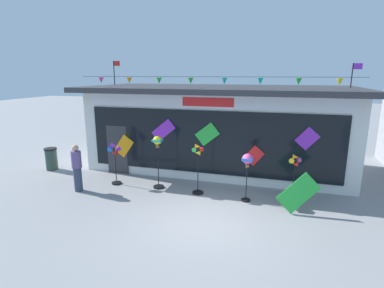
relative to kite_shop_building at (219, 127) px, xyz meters
name	(u,v)px	position (x,y,z in m)	size (l,w,h in m)	color
ground_plane	(205,221)	(0.69, -5.22, -1.79)	(80.00, 80.00, 0.00)	gray
kite_shop_building	(219,127)	(0.00, 0.00, 0.00)	(10.98, 5.12, 4.64)	silver
wind_spinner_far_left	(115,157)	(-3.22, -3.32, -0.72)	(0.45, 0.36, 1.59)	black
wind_spinner_left	(158,150)	(-1.55, -3.21, -0.38)	(0.39, 0.39, 1.93)	black
wind_spinner_center_left	(198,165)	(-0.03, -3.35, -0.76)	(0.39, 0.39, 1.77)	black
wind_spinner_center_right	(247,164)	(1.64, -3.50, -0.52)	(0.34, 0.34, 1.60)	black
wind_spinner_right	(294,171)	(3.08, -3.26, -0.72)	(0.39, 0.31, 1.62)	black
person_near_camera	(77,167)	(-4.16, -4.28, -0.91)	(0.44, 0.47, 1.68)	#333D56
trash_bin	(51,159)	(-6.78, -2.55, -1.31)	(0.52, 0.52, 0.96)	#2D4238
display_kite_on_ground	(298,193)	(3.20, -3.95, -1.16)	(0.64, 0.03, 1.17)	green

